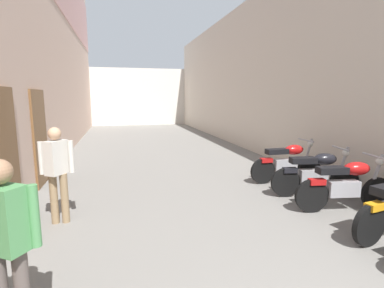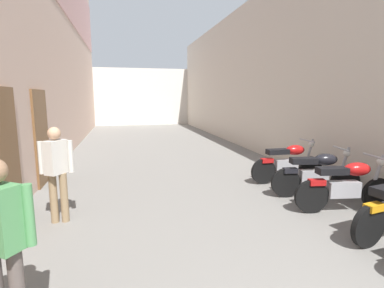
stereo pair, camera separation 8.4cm
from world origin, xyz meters
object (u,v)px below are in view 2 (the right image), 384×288
object	(u,v)px
pedestrian_further_down	(57,168)
motorcycle_fifth	(347,185)
pedestrian_mid_alley	(1,238)
motorcycle_seventh	(288,162)
motorcycle_sixth	(317,173)

from	to	relation	value
pedestrian_further_down	motorcycle_fifth	bearing A→B (deg)	-8.35
pedestrian_mid_alley	motorcycle_fifth	bearing A→B (deg)	19.79
pedestrian_mid_alley	motorcycle_seventh	bearing A→B (deg)	37.02
motorcycle_fifth	motorcycle_seventh	world-z (taller)	same
motorcycle_fifth	motorcycle_sixth	size ratio (longest dim) A/B	1.00
motorcycle_fifth	motorcycle_sixth	bearing A→B (deg)	90.00
pedestrian_mid_alley	pedestrian_further_down	world-z (taller)	same
motorcycle_seventh	pedestrian_mid_alley	distance (m)	6.04
motorcycle_sixth	motorcycle_seventh	size ratio (longest dim) A/B	0.99
motorcycle_fifth	motorcycle_seventh	xyz separation A→B (m)	(0.00, 1.90, 0.00)
motorcycle_fifth	motorcycle_seventh	distance (m)	1.90
pedestrian_mid_alley	motorcycle_sixth	bearing A→B (deg)	28.04
pedestrian_mid_alley	pedestrian_further_down	bearing A→B (deg)	91.61
motorcycle_sixth	pedestrian_further_down	size ratio (longest dim) A/B	1.17
motorcycle_sixth	motorcycle_fifth	bearing A→B (deg)	-90.00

